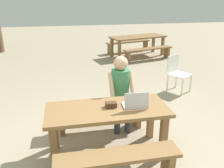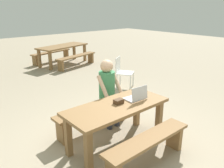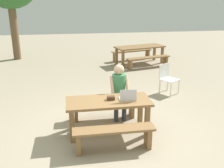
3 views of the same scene
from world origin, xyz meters
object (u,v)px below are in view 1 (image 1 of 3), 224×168
person_seated (121,88)px  plastic_chair (177,72)px  picnic_table_mid (138,39)px  picnic_table_front (107,116)px  small_pouch (111,105)px  laptop (135,103)px

person_seated → plastic_chair: person_seated is taller
person_seated → picnic_table_mid: bearing=69.9°
picnic_table_front → plastic_chair: (2.00, 2.01, -0.13)m
small_pouch → person_seated: bearing=64.7°
person_seated → small_pouch: bearing=-115.3°
laptop → picnic_table_mid: laptop is taller
picnic_table_front → plastic_chair: plastic_chair is taller
small_pouch → plastic_chair: (1.95, 1.98, -0.29)m
laptop → small_pouch: (-0.32, 0.07, -0.02)m
person_seated → plastic_chair: 2.19m
small_pouch → picnic_table_mid: (2.06, 5.46, -0.12)m
laptop → small_pouch: size_ratio=2.27×
person_seated → plastic_chair: bearing=39.8°
small_pouch → plastic_chair: size_ratio=0.18×
picnic_table_mid → plastic_chair: bearing=-106.3°
laptop → person_seated: bearing=-83.6°
small_pouch → picnic_table_mid: small_pouch is taller
small_pouch → person_seated: size_ratio=0.12×
laptop → picnic_table_mid: 5.80m
picnic_table_front → laptop: bearing=-7.5°
laptop → person_seated: 0.67m
picnic_table_front → small_pouch: 0.16m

